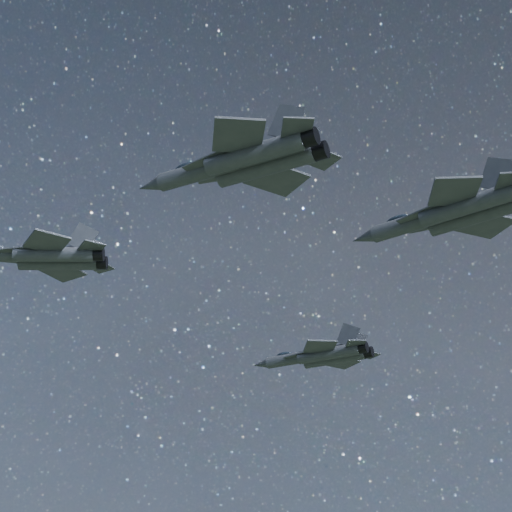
# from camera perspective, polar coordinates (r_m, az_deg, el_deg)

# --- Properties ---
(jet_lead) EXTENTS (16.09, 10.89, 4.05)m
(jet_lead) POSITION_cam_1_polar(r_m,az_deg,el_deg) (78.65, -15.20, -0.04)
(jet_lead) COLOR #31363E
(jet_left) EXTENTS (15.69, 10.78, 3.94)m
(jet_left) POSITION_cam_1_polar(r_m,az_deg,el_deg) (91.84, 4.82, -7.22)
(jet_left) COLOR #31363E
(jet_right) EXTENTS (17.35, 11.95, 4.35)m
(jet_right) POSITION_cam_1_polar(r_m,az_deg,el_deg) (61.63, -0.81, 6.91)
(jet_right) COLOR #31363E
(jet_slot) EXTENTS (17.50, 11.69, 4.43)m
(jet_slot) POSITION_cam_1_polar(r_m,az_deg,el_deg) (69.52, 14.38, 3.13)
(jet_slot) COLOR #31363E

